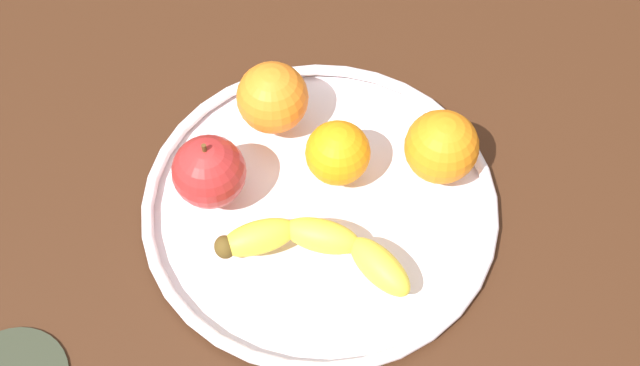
# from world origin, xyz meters

# --- Properties ---
(ground_plane) EXTENTS (1.50, 1.50, 0.04)m
(ground_plane) POSITION_xyz_m (0.00, 0.00, -0.02)
(ground_plane) COLOR #3C2011
(fruit_bowl) EXTENTS (0.35, 0.35, 0.02)m
(fruit_bowl) POSITION_xyz_m (0.00, 0.00, 0.01)
(fruit_bowl) COLOR white
(fruit_bowl) RESTS_ON ground_plane
(banana) EXTENTS (0.19, 0.10, 0.03)m
(banana) POSITION_xyz_m (0.01, 0.06, 0.03)
(banana) COLOR yellow
(banana) RESTS_ON fruit_bowl
(apple) EXTENTS (0.07, 0.07, 0.08)m
(apple) POSITION_xyz_m (0.11, -0.01, 0.05)
(apple) COLOR #B22828
(apple) RESTS_ON fruit_bowl
(orange_back_left) EXTENTS (0.07, 0.07, 0.07)m
(orange_back_left) POSITION_xyz_m (-0.12, -0.03, 0.05)
(orange_back_left) COLOR orange
(orange_back_left) RESTS_ON fruit_bowl
(orange_front_right) EXTENTS (0.07, 0.07, 0.07)m
(orange_front_right) POSITION_xyz_m (0.05, -0.10, 0.05)
(orange_front_right) COLOR orange
(orange_front_right) RESTS_ON fruit_bowl
(orange_back_right) EXTENTS (0.06, 0.06, 0.06)m
(orange_back_right) POSITION_xyz_m (-0.02, -0.03, 0.05)
(orange_back_right) COLOR orange
(orange_back_right) RESTS_ON fruit_bowl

